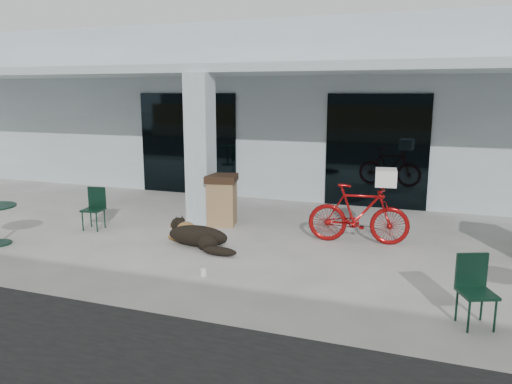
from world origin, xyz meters
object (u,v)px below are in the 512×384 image
at_px(cafe_chair_near, 93,209).
at_px(bicycle, 359,214).
at_px(cafe_chair_far_a, 477,292).
at_px(trash_receptacle, 222,200).
at_px(dog, 198,235).

bearing_deg(cafe_chair_near, bicycle, 2.42).
bearing_deg(cafe_chair_far_a, trash_receptacle, 122.44).
xyz_separation_m(cafe_chair_far_a, trash_receptacle, (-4.69, 3.23, 0.10)).
bearing_deg(trash_receptacle, dog, -82.43).
distance_m(dog, cafe_chair_near, 2.51).
xyz_separation_m(bicycle, dog, (-2.67, -1.20, -0.33)).
height_order(dog, cafe_chair_far_a, cafe_chair_far_a).
height_order(bicycle, dog, bicycle).
bearing_deg(bicycle, trash_receptacle, 76.70).
bearing_deg(bicycle, dog, 107.62).
xyz_separation_m(bicycle, cafe_chair_near, (-5.16, -0.90, -0.13)).
distance_m(dog, trash_receptacle, 1.58).
relative_size(dog, cafe_chair_near, 1.57).
xyz_separation_m(cafe_chair_near, trash_receptacle, (2.28, 1.23, 0.11)).
distance_m(dog, cafe_chair_far_a, 4.80).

